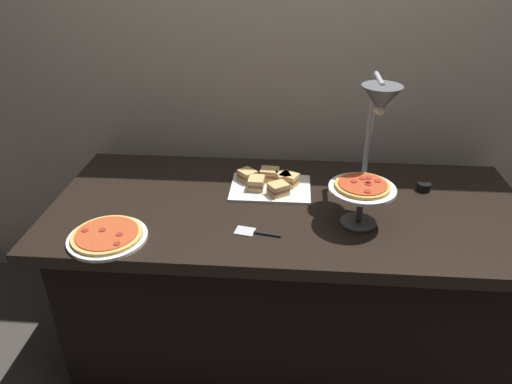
{
  "coord_description": "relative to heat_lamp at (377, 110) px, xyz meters",
  "views": [
    {
      "loc": [
        0.0,
        -1.67,
        1.73
      ],
      "look_at": [
        -0.13,
        0.0,
        0.81
      ],
      "focal_mm": 33.59,
      "sensor_mm": 36.0,
      "label": 1
    }
  ],
  "objects": [
    {
      "name": "pizza_plate_front",
      "position": [
        -0.96,
        -0.38,
        -0.36
      ],
      "size": [
        0.28,
        0.28,
        0.03
      ],
      "color": "white",
      "rests_on": "buffet_table"
    },
    {
      "name": "pizza_plate_center",
      "position": [
        -0.06,
        -0.2,
        -0.24
      ],
      "size": [
        0.24,
        0.24,
        0.17
      ],
      "color": "#595B60",
      "rests_on": "buffet_table"
    },
    {
      "name": "buffet_table",
      "position": [
        -0.32,
        -0.08,
        -0.75
      ],
      "size": [
        1.9,
        0.84,
        0.76
      ],
      "color": "black",
      "rests_on": "ground_plane"
    },
    {
      "name": "ground_plane",
      "position": [
        -0.32,
        -0.08,
        -1.14
      ],
      "size": [
        8.0,
        8.0,
        0.0
      ],
      "primitive_type": "plane",
      "color": "#38332D"
    },
    {
      "name": "serving_spatula",
      "position": [
        -0.44,
        -0.3,
        -0.37
      ],
      "size": [
        0.17,
        0.07,
        0.01
      ],
      "color": "#B7BABF",
      "rests_on": "buffet_table"
    },
    {
      "name": "back_wall",
      "position": [
        -0.32,
        0.42,
        0.06
      ],
      "size": [
        4.4,
        0.04,
        2.4
      ],
      "primitive_type": "cube",
      "color": "#B7A893",
      "rests_on": "ground_plane"
    },
    {
      "name": "heat_lamp",
      "position": [
        0.0,
        0.0,
        0.0
      ],
      "size": [
        0.15,
        0.31,
        0.49
      ],
      "color": "#B7BABF",
      "rests_on": "buffet_table"
    },
    {
      "name": "sandwich_platter",
      "position": [
        -0.4,
        0.05,
        -0.35
      ],
      "size": [
        0.34,
        0.25,
        0.06
      ],
      "color": "white",
      "rests_on": "buffet_table"
    },
    {
      "name": "sauce_cup_near",
      "position": [
        0.25,
        0.08,
        -0.36
      ],
      "size": [
        0.06,
        0.06,
        0.03
      ],
      "color": "black",
      "rests_on": "buffet_table"
    }
  ]
}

